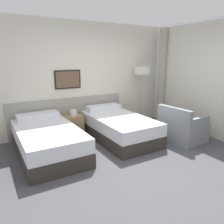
# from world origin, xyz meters

# --- Properties ---
(ground_plane) EXTENTS (16.00, 16.00, 0.00)m
(ground_plane) POSITION_xyz_m (0.00, 0.00, 0.00)
(ground_plane) COLOR #47474C
(wall_headboard) EXTENTS (10.00, 0.10, 2.70)m
(wall_headboard) POSITION_xyz_m (-0.03, 2.17, 1.30)
(wall_headboard) COLOR beige
(wall_headboard) RESTS_ON ground_plane
(wall_window) EXTENTS (0.21, 4.64, 2.70)m
(wall_window) POSITION_xyz_m (2.29, -0.07, 1.34)
(wall_window) COLOR white
(wall_window) RESTS_ON ground_plane
(bed_near_door) EXTENTS (1.09, 1.99, 0.66)m
(bed_near_door) POSITION_xyz_m (-1.32, 1.12, 0.28)
(bed_near_door) COLOR #332D28
(bed_near_door) RESTS_ON ground_plane
(bed_near_window) EXTENTS (1.09, 1.99, 0.66)m
(bed_near_window) POSITION_xyz_m (0.31, 1.12, 0.28)
(bed_near_window) COLOR #332D28
(bed_near_window) RESTS_ON ground_plane
(nightstand) EXTENTS (0.40, 0.39, 0.64)m
(nightstand) POSITION_xyz_m (-0.50, 1.87, 0.26)
(nightstand) COLOR #9E7A51
(nightstand) RESTS_ON ground_plane
(floor_lamp) EXTENTS (0.29, 0.29, 1.60)m
(floor_lamp) POSITION_xyz_m (1.50, 1.82, 1.39)
(floor_lamp) COLOR #9E9993
(floor_lamp) RESTS_ON ground_plane
(armchair) EXTENTS (0.78, 0.92, 0.80)m
(armchair) POSITION_xyz_m (1.50, 0.31, 0.28)
(armchair) COLOR gray
(armchair) RESTS_ON ground_plane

